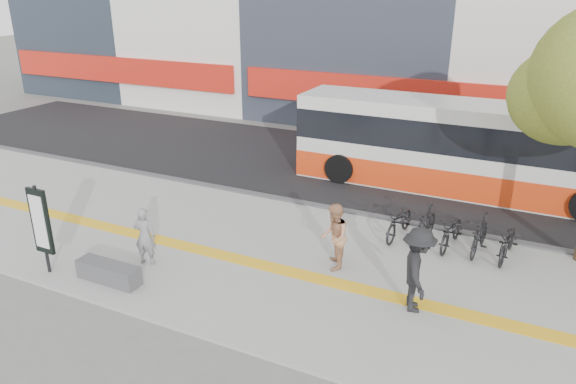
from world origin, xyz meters
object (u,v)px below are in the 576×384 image
at_px(bench, 109,272).
at_px(bus, 461,150).
at_px(pedestrian_tan, 334,237).
at_px(pedestrian_dark, 417,270).
at_px(signboard, 41,223).
at_px(seated_woman, 145,236).

height_order(bench, bus, bus).
xyz_separation_m(bus, pedestrian_tan, (-1.77, -6.84, -0.52)).
xyz_separation_m(bus, pedestrian_dark, (0.41, -7.74, -0.41)).
relative_size(bench, signboard, 0.73).
distance_m(bench, seated_woman, 1.20).
height_order(bus, pedestrian_tan, bus).
height_order(signboard, pedestrian_dark, signboard).
xyz_separation_m(seated_woman, pedestrian_tan, (4.20, 1.79, 0.09)).
bearing_deg(pedestrian_tan, bus, 144.93).
xyz_separation_m(bench, seated_woman, (0.22, 1.07, 0.51)).
height_order(signboard, pedestrian_tan, signboard).
relative_size(seated_woman, pedestrian_tan, 0.90).
xyz_separation_m(signboard, pedestrian_tan, (6.02, 3.16, -0.47)).
xyz_separation_m(bench, signboard, (-1.60, -0.31, 1.06)).
bearing_deg(pedestrian_dark, pedestrian_tan, 47.75).
bearing_deg(bench, seated_woman, 78.43).
distance_m(bus, pedestrian_tan, 7.09).
bearing_deg(bus, pedestrian_tan, -104.53).
bearing_deg(signboard, pedestrian_tan, 27.71).
bearing_deg(signboard, bench, 10.81).
height_order(seated_woman, pedestrian_dark, pedestrian_dark).
bearing_deg(bus, signboard, -127.91).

